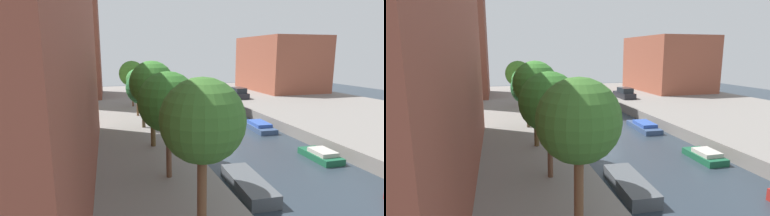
% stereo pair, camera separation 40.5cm
% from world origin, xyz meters
% --- Properties ---
extents(ground_plane, '(84.00, 84.00, 0.00)m').
position_xyz_m(ground_plane, '(0.00, 0.00, 0.00)').
color(ground_plane, '#28333D').
extents(quay_left, '(20.00, 64.00, 1.00)m').
position_xyz_m(quay_left, '(-15.00, 0.00, 0.50)').
color(quay_left, gray).
rests_on(quay_left, ground_plane).
extents(quay_right, '(20.00, 64.00, 1.00)m').
position_xyz_m(quay_right, '(15.00, 0.00, 0.50)').
color(quay_right, gray).
rests_on(quay_right, ground_plane).
extents(apartment_tower_far, '(10.00, 10.05, 25.84)m').
position_xyz_m(apartment_tower_far, '(-16.00, 20.31, 13.92)').
color(apartment_tower_far, brown).
rests_on(apartment_tower_far, quay_left).
extents(low_block_right, '(10.00, 13.79, 8.81)m').
position_xyz_m(low_block_right, '(18.00, 19.14, 5.41)').
color(low_block_right, brown).
rests_on(low_block_right, quay_right).
extents(street_tree_0, '(2.74, 2.74, 5.52)m').
position_xyz_m(street_tree_0, '(-7.41, -16.62, 5.11)').
color(street_tree_0, brown).
rests_on(street_tree_0, quay_left).
extents(street_tree_1, '(2.99, 2.99, 5.37)m').
position_xyz_m(street_tree_1, '(-7.41, -11.23, 4.85)').
color(street_tree_1, brown).
rests_on(street_tree_1, quay_left).
extents(street_tree_2, '(2.96, 2.96, 5.73)m').
position_xyz_m(street_tree_2, '(-7.41, -5.96, 5.22)').
color(street_tree_2, brown).
rests_on(street_tree_2, quay_left).
extents(street_tree_3, '(2.79, 2.79, 4.75)m').
position_xyz_m(street_tree_3, '(-7.41, -0.66, 4.33)').
color(street_tree_3, brown).
rests_on(street_tree_3, quay_left).
extents(street_tree_4, '(2.09, 2.09, 4.67)m').
position_xyz_m(street_tree_4, '(-7.41, 4.22, 4.59)').
color(street_tree_4, brown).
rests_on(street_tree_4, quay_left).
extents(street_tree_5, '(2.96, 2.96, 5.31)m').
position_xyz_m(street_tree_5, '(-7.41, 9.80, 4.81)').
color(street_tree_5, brown).
rests_on(street_tree_5, quay_left).
extents(parked_car, '(1.75, 4.17, 1.45)m').
position_xyz_m(parked_car, '(7.27, 12.42, 1.60)').
color(parked_car, black).
rests_on(parked_car, quay_right).
extents(moored_boat_left_1, '(1.79, 4.50, 0.68)m').
position_xyz_m(moored_boat_left_1, '(-3.29, -11.89, 0.34)').
color(moored_boat_left_1, '#4C5156').
rests_on(moored_boat_left_1, ground_plane).
extents(moored_boat_left_2, '(1.93, 4.39, 0.84)m').
position_xyz_m(moored_boat_left_2, '(-3.28, -2.76, 0.36)').
color(moored_boat_left_2, beige).
rests_on(moored_boat_left_2, ground_plane).
extents(moored_boat_left_3, '(1.70, 3.85, 0.61)m').
position_xyz_m(moored_boat_left_3, '(-3.30, 4.92, 0.31)').
color(moored_boat_left_3, '#232328').
rests_on(moored_boat_left_3, ground_plane).
extents(moored_boat_right_2, '(1.56, 3.11, 0.72)m').
position_xyz_m(moored_boat_right_2, '(3.67, -9.01, 0.30)').
color(moored_boat_right_2, '#195638').
rests_on(moored_boat_right_2, ground_plane).
extents(moored_boat_right_3, '(1.87, 4.63, 0.77)m').
position_xyz_m(moored_boat_right_3, '(3.49, -0.59, 0.32)').
color(moored_boat_right_3, '#33476B').
rests_on(moored_boat_right_3, ground_plane).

